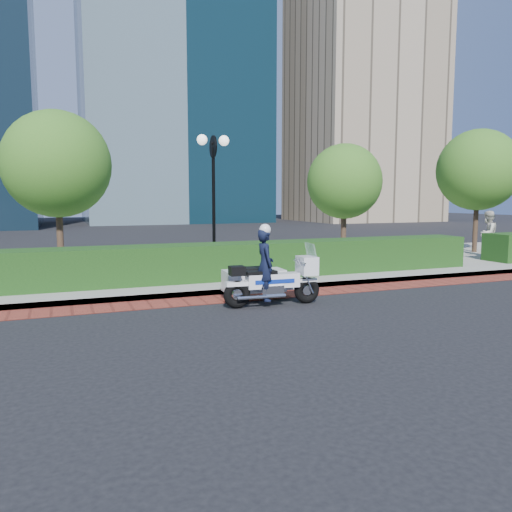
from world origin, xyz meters
name	(u,v)px	position (x,y,z in m)	size (l,w,h in m)	color
ground	(240,312)	(0.00, 0.00, 0.00)	(120.00, 120.00, 0.00)	black
brick_strip	(219,299)	(0.00, 1.50, 0.01)	(60.00, 1.00, 0.01)	maroon
sidewalk	(178,271)	(0.00, 6.00, 0.07)	(60.00, 8.00, 0.15)	gray
hedge_main	(196,262)	(0.00, 3.60, 0.65)	(18.00, 1.20, 1.00)	black
lamppost	(213,181)	(1.00, 5.20, 2.96)	(1.02, 0.70, 4.21)	black
tree_b	(57,164)	(-3.50, 6.50, 3.43)	(3.20, 3.20, 4.89)	#332319
tree_c	(344,182)	(6.50, 6.50, 3.05)	(2.80, 2.80, 4.30)	#332319
tree_d	(478,170)	(13.00, 6.50, 3.61)	(3.40, 3.40, 5.16)	#332319
tower_right	(363,92)	(28.00, 38.00, 14.00)	(14.00, 12.00, 28.00)	gray
police_motorcycle	(264,276)	(0.83, 0.69, 0.64)	(2.30, 1.65, 1.86)	black
pedestrian	(488,234)	(12.03, 4.91, 1.05)	(0.87, 0.68, 1.80)	beige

